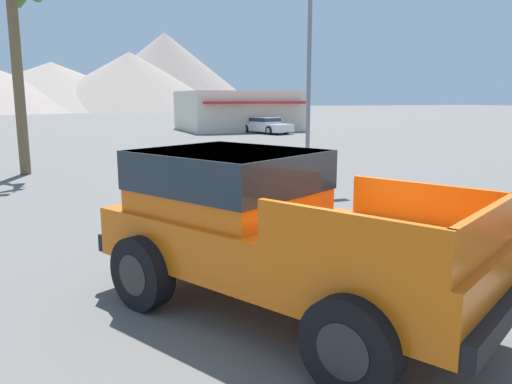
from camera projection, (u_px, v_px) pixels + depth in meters
The scene contains 7 objects.
ground_plane at pixel (268, 298), 6.71m from camera, with size 320.00×320.00×0.00m, color #5B5956.
orange_pickup_truck at pixel (264, 221), 6.29m from camera, with size 4.17×5.42×1.98m.
parked_car_white at pixel (266, 125), 38.35m from camera, with size 3.04×4.81×1.23m.
street_lamp_post at pixel (310, 33), 15.97m from camera, with size 0.90×0.24×7.86m.
palm_tree_tall at pixel (10, 17), 16.80m from camera, with size 2.86×2.94×7.02m.
storefront_building at pixel (237, 111), 42.32m from camera, with size 9.16×8.49×3.25m.
distant_mountain_range at pixel (57, 80), 110.81m from camera, with size 101.93×64.56×18.76m.
Camera 1 is at (-2.50, -5.81, 2.65)m, focal length 35.00 mm.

